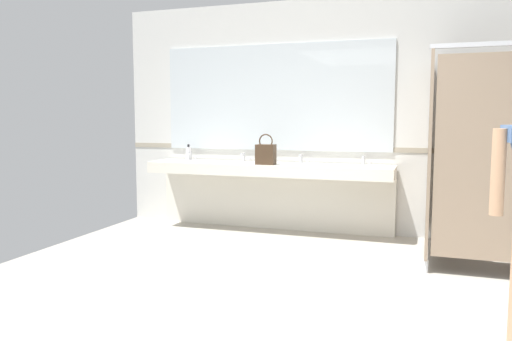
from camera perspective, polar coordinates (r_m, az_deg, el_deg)
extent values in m
cube|color=silver|center=(6.36, 11.74, 5.97)|extent=(6.33, 0.12, 2.89)
cube|color=#9E937F|center=(6.31, 11.59, 2.37)|extent=(6.33, 0.01, 0.06)
cube|color=silver|center=(6.27, 1.31, 0.17)|extent=(3.08, 0.57, 0.14)
cube|color=silver|center=(6.56, 1.95, -3.40)|extent=(3.08, 0.08, 0.73)
cube|color=beige|center=(6.68, -8.25, 0.64)|extent=(0.42, 0.31, 0.11)
cylinder|color=silver|center=(6.87, -7.41, 1.68)|extent=(0.04, 0.04, 0.11)
cylinder|color=silver|center=(6.82, -7.62, 2.02)|extent=(0.03, 0.11, 0.03)
sphere|color=silver|center=(6.85, -6.84, 1.47)|extent=(0.04, 0.04, 0.04)
cube|color=beige|center=(6.37, -2.07, 0.44)|extent=(0.42, 0.31, 0.11)
cylinder|color=silver|center=(6.57, -1.37, 1.53)|extent=(0.04, 0.04, 0.11)
cylinder|color=silver|center=(6.52, -1.54, 1.89)|extent=(0.03, 0.11, 0.03)
sphere|color=silver|center=(6.56, -0.77, 1.30)|extent=(0.04, 0.04, 0.04)
cube|color=beige|center=(6.14, 4.65, 0.21)|extent=(0.42, 0.31, 0.11)
cylinder|color=silver|center=(6.35, 5.16, 1.35)|extent=(0.04, 0.04, 0.11)
cylinder|color=silver|center=(6.29, 5.05, 1.72)|extent=(0.03, 0.11, 0.03)
sphere|color=silver|center=(6.34, 5.80, 1.11)|extent=(0.04, 0.04, 0.04)
cube|color=beige|center=(6.00, 11.80, -0.04)|extent=(0.42, 0.31, 0.11)
cylinder|color=silver|center=(6.21, 12.08, 1.14)|extent=(0.04, 0.04, 0.11)
cylinder|color=silver|center=(6.15, 12.03, 1.51)|extent=(0.03, 0.11, 0.03)
sphere|color=silver|center=(6.21, 12.73, 0.89)|extent=(0.04, 0.04, 0.04)
cube|color=silver|center=(6.52, 2.12, 8.24)|extent=(2.98, 0.02, 1.34)
cube|color=#84705B|center=(5.52, 19.01, 1.99)|extent=(0.03, 1.45, 1.92)
cylinder|color=silver|center=(5.04, 18.60, -10.17)|extent=(0.05, 0.05, 0.12)
cube|color=#84705B|center=(4.85, 24.10, 1.28)|extent=(0.78, 0.03, 1.82)
cylinder|color=tan|center=(3.29, 25.68, -0.17)|extent=(0.08, 0.08, 0.51)
cube|color=#3F2D1E|center=(6.11, 1.11, 1.82)|extent=(0.23, 0.15, 0.24)
torus|color=#3F2D1E|center=(6.10, 1.12, 3.34)|extent=(0.18, 0.02, 0.18)
cylinder|color=white|center=(6.86, -7.64, 1.93)|extent=(0.07, 0.07, 0.17)
cylinder|color=black|center=(6.85, -7.65, 2.79)|extent=(0.03, 0.03, 0.04)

